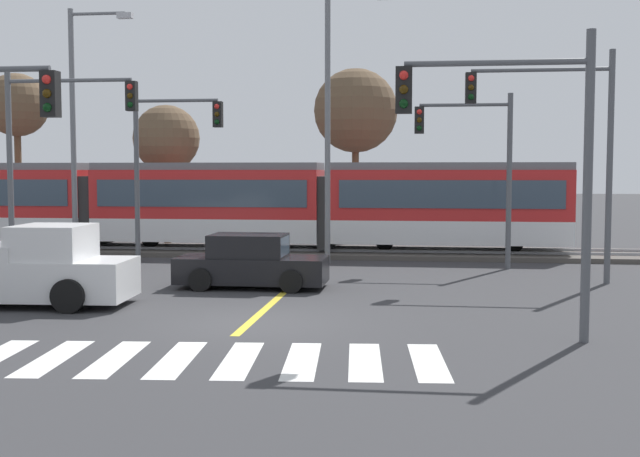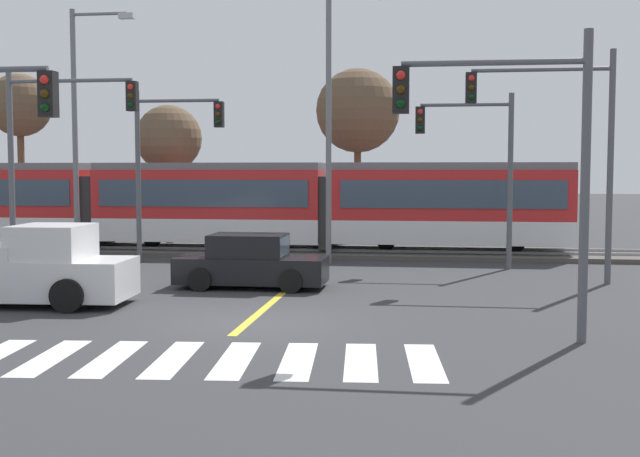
% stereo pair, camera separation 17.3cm
% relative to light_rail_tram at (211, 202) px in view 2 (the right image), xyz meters
% --- Properties ---
extents(ground_plane, '(200.00, 200.00, 0.00)m').
position_rel_light_rail_tram_xyz_m(ground_plane, '(4.75, -14.33, -2.05)').
color(ground_plane, '#333335').
extents(track_bed, '(120.00, 4.00, 0.18)m').
position_rel_light_rail_tram_xyz_m(track_bed, '(4.75, 0.01, -1.96)').
color(track_bed, '#4C4742').
rests_on(track_bed, ground).
extents(rail_near, '(120.00, 0.08, 0.10)m').
position_rel_light_rail_tram_xyz_m(rail_near, '(4.75, -0.71, -1.82)').
color(rail_near, '#939399').
rests_on(rail_near, track_bed).
extents(rail_far, '(120.00, 0.08, 0.10)m').
position_rel_light_rail_tram_xyz_m(rail_far, '(4.75, 0.73, -1.82)').
color(rail_far, '#939399').
rests_on(rail_far, track_bed).
extents(light_rail_tram, '(28.00, 2.64, 3.43)m').
position_rel_light_rail_tram_xyz_m(light_rail_tram, '(0.00, 0.00, 0.00)').
color(light_rail_tram, silver).
rests_on(light_rail_tram, track_bed).
extents(crosswalk_stripe_1, '(0.79, 2.84, 0.01)m').
position_rel_light_rail_tram_xyz_m(crosswalk_stripe_1, '(2.01, -18.00, -2.04)').
color(crosswalk_stripe_1, silver).
rests_on(crosswalk_stripe_1, ground).
extents(crosswalk_stripe_2, '(0.79, 2.84, 0.01)m').
position_rel_light_rail_tram_xyz_m(crosswalk_stripe_2, '(3.11, -17.91, -2.04)').
color(crosswalk_stripe_2, silver).
rests_on(crosswalk_stripe_2, ground).
extents(crosswalk_stripe_3, '(0.79, 2.84, 0.01)m').
position_rel_light_rail_tram_xyz_m(crosswalk_stripe_3, '(4.21, -17.82, -2.04)').
color(crosswalk_stripe_3, silver).
rests_on(crosswalk_stripe_3, ground).
extents(crosswalk_stripe_4, '(0.79, 2.84, 0.01)m').
position_rel_light_rail_tram_xyz_m(crosswalk_stripe_4, '(5.30, -17.73, -2.04)').
color(crosswalk_stripe_4, silver).
rests_on(crosswalk_stripe_4, ground).
extents(crosswalk_stripe_5, '(0.79, 2.84, 0.01)m').
position_rel_light_rail_tram_xyz_m(crosswalk_stripe_5, '(6.40, -17.64, -2.04)').
color(crosswalk_stripe_5, silver).
rests_on(crosswalk_stripe_5, ground).
extents(crosswalk_stripe_6, '(0.79, 2.84, 0.01)m').
position_rel_light_rail_tram_xyz_m(crosswalk_stripe_6, '(7.49, -17.55, -2.04)').
color(crosswalk_stripe_6, silver).
rests_on(crosswalk_stripe_6, ground).
extents(crosswalk_stripe_7, '(0.79, 2.84, 0.01)m').
position_rel_light_rail_tram_xyz_m(crosswalk_stripe_7, '(8.59, -17.46, -2.04)').
color(crosswalk_stripe_7, silver).
rests_on(crosswalk_stripe_7, ground).
extents(lane_centre_line, '(0.20, 13.78, 0.01)m').
position_rel_light_rail_tram_xyz_m(lane_centre_line, '(4.75, -8.88, -2.04)').
color(lane_centre_line, gold).
rests_on(lane_centre_line, ground).
extents(sedan_crossing, '(4.21, 1.93, 1.52)m').
position_rel_light_rail_tram_xyz_m(sedan_crossing, '(3.69, -9.21, -1.35)').
color(sedan_crossing, black).
rests_on(sedan_crossing, ground).
extents(pickup_truck, '(5.50, 2.45, 1.98)m').
position_rel_light_rail_tram_xyz_m(pickup_truck, '(-1.17, -12.79, -1.20)').
color(pickup_truck, silver).
rests_on(pickup_truck, ground).
extents(traffic_light_far_left, '(3.25, 0.38, 6.14)m').
position_rel_light_rail_tram_xyz_m(traffic_light_far_left, '(-0.64, -3.58, 2.00)').
color(traffic_light_far_left, '#515459').
rests_on(traffic_light_far_left, ground).
extents(traffic_light_near_right, '(3.75, 0.38, 5.96)m').
position_rel_light_rail_tram_xyz_m(traffic_light_near_right, '(10.32, -15.46, 1.83)').
color(traffic_light_near_right, '#515459').
rests_on(traffic_light_near_right, ground).
extents(traffic_light_far_right, '(3.25, 0.38, 5.87)m').
position_rel_light_rail_tram_xyz_m(traffic_light_far_right, '(10.26, -3.86, 1.83)').
color(traffic_light_far_right, '#515459').
rests_on(traffic_light_far_right, ground).
extents(traffic_light_mid_left, '(4.25, 0.38, 6.50)m').
position_rel_light_rail_tram_xyz_m(traffic_light_mid_left, '(-2.97, -7.55, 2.27)').
color(traffic_light_mid_left, '#515459').
rests_on(traffic_light_mid_left, ground).
extents(traffic_light_mid_right, '(4.25, 0.38, 6.79)m').
position_rel_light_rail_tram_xyz_m(traffic_light_mid_right, '(12.50, -7.08, 2.39)').
color(traffic_light_mid_right, '#515459').
rests_on(traffic_light_mid_right, ground).
extents(street_lamp_west, '(2.47, 0.28, 9.24)m').
position_rel_light_rail_tram_xyz_m(street_lamp_west, '(-4.21, -2.71, 3.20)').
color(street_lamp_west, slate).
rests_on(street_lamp_west, ground).
extents(street_lamp_centre, '(2.39, 0.28, 9.62)m').
position_rel_light_rail_tram_xyz_m(street_lamp_centre, '(5.33, -3.01, 3.38)').
color(street_lamp_centre, slate).
rests_on(street_lamp_centre, ground).
extents(bare_tree_far_west, '(2.95, 2.95, 7.85)m').
position_rel_light_rail_tram_xyz_m(bare_tree_far_west, '(-10.43, 4.46, 4.25)').
color(bare_tree_far_west, brown).
rests_on(bare_tree_far_west, ground).
extents(bare_tree_west, '(2.97, 2.97, 6.23)m').
position_rel_light_rail_tram_xyz_m(bare_tree_west, '(-2.92, 3.61, 2.66)').
color(bare_tree_west, brown).
rests_on(bare_tree_west, ground).
extents(bare_tree_east, '(3.82, 3.82, 7.94)m').
position_rel_light_rail_tram_xyz_m(bare_tree_east, '(5.42, 5.42, 3.95)').
color(bare_tree_east, brown).
rests_on(bare_tree_east, ground).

